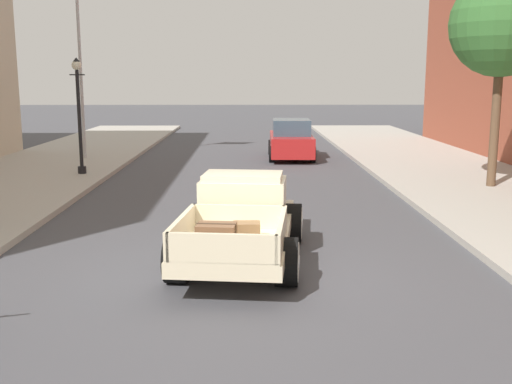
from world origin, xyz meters
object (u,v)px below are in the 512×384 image
at_px(flagpole, 84,15).
at_px(street_tree_second, 502,25).
at_px(street_lamp_far, 79,107).
at_px(hotrod_truck_cream, 243,217).
at_px(car_background_red, 291,140).

height_order(flagpole, street_tree_second, flagpole).
bearing_deg(street_lamp_far, hotrod_truck_cream, -59.38).
bearing_deg(hotrod_truck_cream, flagpole, 114.90).
relative_size(hotrod_truck_cream, flagpole, 0.55).
distance_m(hotrod_truck_cream, street_tree_second, 10.78).
xyz_separation_m(hotrod_truck_cream, street_lamp_far, (-5.54, 9.36, 1.63)).
bearing_deg(street_lamp_far, car_background_red, 34.12).
bearing_deg(street_tree_second, street_lamp_far, 168.57).
bearing_deg(car_background_red, flagpole, -175.12).
distance_m(car_background_red, flagpole, 9.68).
height_order(hotrod_truck_cream, street_lamp_far, street_lamp_far).
height_order(car_background_red, street_tree_second, street_tree_second).
relative_size(car_background_red, street_lamp_far, 1.13).
bearing_deg(hotrod_truck_cream, street_lamp_far, 120.62).
xyz_separation_m(street_lamp_far, flagpole, (-0.82, 4.34, 3.39)).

